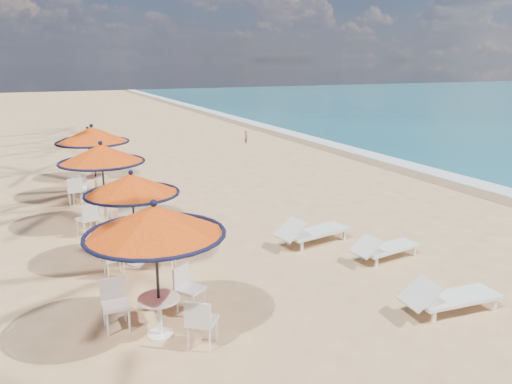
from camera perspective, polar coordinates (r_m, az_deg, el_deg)
ground at (r=11.45m, az=16.00°, el=-10.79°), size 160.00×160.00×0.00m
foam_strip at (r=24.52m, az=17.72°, el=2.71°), size 1.20×140.00×0.04m
wetsand_band at (r=23.93m, az=16.11°, el=2.55°), size 1.40×140.00×0.02m
station_0 at (r=8.83m, az=-11.23°, el=-5.08°), size 2.46×2.46×2.56m
station_1 at (r=12.15m, az=-14.07°, el=-0.49°), size 2.26×2.26×2.35m
station_2 at (r=15.23m, az=-17.17°, el=3.03°), size 2.49×2.49×2.60m
station_3 at (r=18.65m, az=-18.40°, el=5.43°), size 2.57×2.57×2.68m
station_4 at (r=22.02m, az=-18.52°, el=5.62°), size 2.12×2.12×2.21m
lounger_near at (r=10.68m, az=21.04°, el=-11.09°), size 2.12×0.81×0.74m
lounger_mid at (r=12.90m, az=14.37°, el=-6.17°), size 1.96×0.85×0.68m
lounger_far at (r=13.60m, az=6.28°, el=-4.47°), size 2.27×1.06×0.78m
person at (r=30.02m, az=-1.14°, el=6.34°), size 0.23×0.33×0.85m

